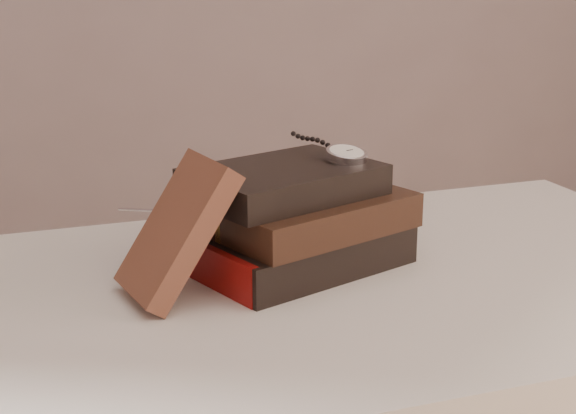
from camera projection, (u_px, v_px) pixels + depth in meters
name	position (u px, v px, depth m)	size (l,w,h in m)	color
table	(340.00, 347.00, 1.04)	(1.00, 0.60, 0.75)	beige
book_stack	(297.00, 220.00, 1.03)	(0.29, 0.24, 0.12)	black
journal	(177.00, 230.00, 0.93)	(0.03, 0.11, 0.17)	#4A261C
pocket_watch	(344.00, 153.00, 1.05)	(0.07, 0.16, 0.02)	silver
eyeglasses	(196.00, 207.00, 1.04)	(0.14, 0.15, 0.05)	silver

